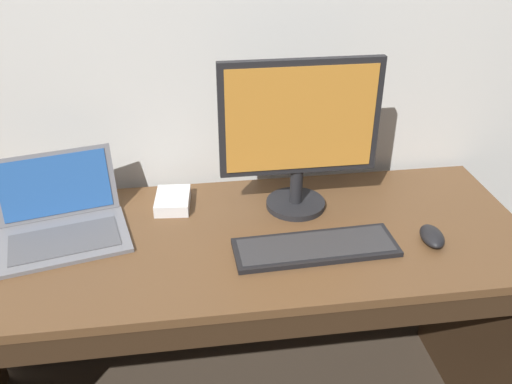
{
  "coord_description": "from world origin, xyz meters",
  "views": [
    {
      "loc": [
        -0.08,
        -1.29,
        1.68
      ],
      "look_at": [
        0.1,
        0.0,
        0.93
      ],
      "focal_mm": 38.17,
      "sensor_mm": 36.0,
      "label": 1
    }
  ],
  "objects_px": {
    "external_drive_box": "(173,201)",
    "wired_keyboard": "(315,247)",
    "laptop_space_gray": "(61,220)",
    "external_monitor": "(299,133)",
    "computer_mouse": "(432,236)"
  },
  "relations": [
    {
      "from": "wired_keyboard",
      "to": "computer_mouse",
      "type": "height_order",
      "value": "computer_mouse"
    },
    {
      "from": "computer_mouse",
      "to": "external_drive_box",
      "type": "relative_size",
      "value": 0.76
    },
    {
      "from": "laptop_space_gray",
      "to": "wired_keyboard",
      "type": "xyz_separation_m",
      "value": [
        0.71,
        -0.18,
        -0.03
      ]
    },
    {
      "from": "external_monitor",
      "to": "computer_mouse",
      "type": "bearing_deg",
      "value": -33.9
    },
    {
      "from": "wired_keyboard",
      "to": "external_drive_box",
      "type": "distance_m",
      "value": 0.49
    },
    {
      "from": "external_drive_box",
      "to": "wired_keyboard",
      "type": "bearing_deg",
      "value": -36.69
    },
    {
      "from": "external_monitor",
      "to": "computer_mouse",
      "type": "relative_size",
      "value": 4.32
    },
    {
      "from": "laptop_space_gray",
      "to": "external_monitor",
      "type": "xyz_separation_m",
      "value": [
        0.7,
        0.04,
        0.21
      ]
    },
    {
      "from": "laptop_space_gray",
      "to": "external_drive_box",
      "type": "xyz_separation_m",
      "value": [
        0.32,
        0.11,
        -0.02
      ]
    },
    {
      "from": "wired_keyboard",
      "to": "computer_mouse",
      "type": "relative_size",
      "value": 4.19
    },
    {
      "from": "wired_keyboard",
      "to": "external_monitor",
      "type": "bearing_deg",
      "value": 92.15
    },
    {
      "from": "laptop_space_gray",
      "to": "wired_keyboard",
      "type": "relative_size",
      "value": 0.89
    },
    {
      "from": "laptop_space_gray",
      "to": "wired_keyboard",
      "type": "height_order",
      "value": "laptop_space_gray"
    },
    {
      "from": "laptop_space_gray",
      "to": "external_monitor",
      "type": "distance_m",
      "value": 0.73
    },
    {
      "from": "external_monitor",
      "to": "wired_keyboard",
      "type": "height_order",
      "value": "external_monitor"
    }
  ]
}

